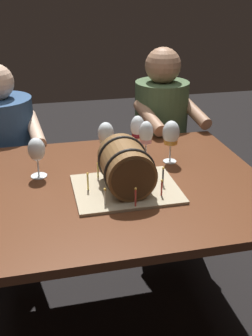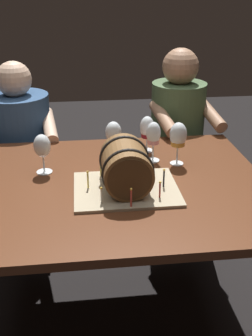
{
  "view_description": "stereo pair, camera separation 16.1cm",
  "coord_description": "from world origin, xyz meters",
  "px_view_note": "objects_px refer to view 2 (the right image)",
  "views": [
    {
      "loc": [
        -0.27,
        -1.5,
        1.53
      ],
      "look_at": [
        0.06,
        -0.07,
        0.85
      ],
      "focal_mm": 43.37,
      "sensor_mm": 36.0,
      "label": 1
    },
    {
      "loc": [
        -0.11,
        -1.53,
        1.53
      ],
      "look_at": [
        0.06,
        -0.07,
        0.85
      ],
      "focal_mm": 43.37,
      "sensor_mm": 36.0,
      "label": 2
    }
  ],
  "objects_px": {
    "barrel_cake": "(126,170)",
    "person_seated_right": "(176,155)",
    "wine_glass_white": "(113,134)",
    "wine_glass_empty": "(42,147)",
    "wine_glass_amber": "(178,136)",
    "wine_glass_red": "(147,129)",
    "wine_glass_rose": "(153,135)",
    "dining_table": "(111,204)",
    "person_seated_left": "(23,163)"
  },
  "relations": [
    {
      "from": "dining_table",
      "to": "barrel_cake",
      "type": "distance_m",
      "value": 0.22
    },
    {
      "from": "wine_glass_amber",
      "to": "barrel_cake",
      "type": "bearing_deg",
      "value": -138.77
    },
    {
      "from": "wine_glass_white",
      "to": "wine_glass_red",
      "type": "relative_size",
      "value": 1.03
    },
    {
      "from": "barrel_cake",
      "to": "wine_glass_red",
      "type": "xyz_separation_m",
      "value": [
        0.15,
        0.4,
        0.02
      ]
    },
    {
      "from": "barrel_cake",
      "to": "wine_glass_rose",
      "type": "bearing_deg",
      "value": 60.28
    },
    {
      "from": "wine_glass_red",
      "to": "person_seated_left",
      "type": "relative_size",
      "value": 0.16
    },
    {
      "from": "wine_glass_white",
      "to": "wine_glass_empty",
      "type": "bearing_deg",
      "value": -160.07
    },
    {
      "from": "wine_glass_empty",
      "to": "wine_glass_red",
      "type": "relative_size",
      "value": 0.99
    },
    {
      "from": "wine_glass_amber",
      "to": "wine_glass_red",
      "type": "relative_size",
      "value": 1.12
    },
    {
      "from": "dining_table",
      "to": "wine_glass_white",
      "type": "bearing_deg",
      "value": 81.51
    },
    {
      "from": "wine_glass_red",
      "to": "person_seated_right",
      "type": "height_order",
      "value": "person_seated_right"
    },
    {
      "from": "barrel_cake",
      "to": "person_seated_right",
      "type": "xyz_separation_m",
      "value": [
        0.41,
        0.82,
        -0.3
      ]
    },
    {
      "from": "wine_glass_white",
      "to": "wine_glass_red",
      "type": "bearing_deg",
      "value": 24.19
    },
    {
      "from": "dining_table",
      "to": "person_seated_left",
      "type": "distance_m",
      "value": 0.89
    },
    {
      "from": "wine_glass_amber",
      "to": "wine_glass_empty",
      "type": "bearing_deg",
      "value": -177.92
    },
    {
      "from": "dining_table",
      "to": "wine_glass_rose",
      "type": "height_order",
      "value": "wine_glass_rose"
    },
    {
      "from": "wine_glass_white",
      "to": "wine_glass_rose",
      "type": "bearing_deg",
      "value": -14.33
    },
    {
      "from": "wine_glass_empty",
      "to": "person_seated_right",
      "type": "height_order",
      "value": "person_seated_right"
    },
    {
      "from": "wine_glass_white",
      "to": "wine_glass_amber",
      "type": "bearing_deg",
      "value": -18.22
    },
    {
      "from": "person_seated_right",
      "to": "wine_glass_red",
      "type": "bearing_deg",
      "value": -121.7
    },
    {
      "from": "dining_table",
      "to": "wine_glass_empty",
      "type": "xyz_separation_m",
      "value": [
        -0.28,
        0.14,
        0.22
      ]
    },
    {
      "from": "person_seated_right",
      "to": "wine_glass_amber",
      "type": "bearing_deg",
      "value": -103.65
    },
    {
      "from": "wine_glass_rose",
      "to": "wine_glass_white",
      "type": "xyz_separation_m",
      "value": [
        -0.18,
        0.05,
        -0.0
      ]
    },
    {
      "from": "wine_glass_rose",
      "to": "wine_glass_red",
      "type": "bearing_deg",
      "value": 94.13
    },
    {
      "from": "wine_glass_rose",
      "to": "person_seated_right",
      "type": "bearing_deg",
      "value": 65.33
    },
    {
      "from": "barrel_cake",
      "to": "wine_glass_white",
      "type": "distance_m",
      "value": 0.33
    },
    {
      "from": "wine_glass_empty",
      "to": "person_seated_left",
      "type": "height_order",
      "value": "person_seated_left"
    },
    {
      "from": "wine_glass_empty",
      "to": "person_seated_right",
      "type": "relative_size",
      "value": 0.15
    },
    {
      "from": "barrel_cake",
      "to": "wine_glass_rose",
      "type": "height_order",
      "value": "barrel_cake"
    },
    {
      "from": "wine_glass_empty",
      "to": "wine_glass_amber",
      "type": "xyz_separation_m",
      "value": [
        0.61,
        0.02,
        0.01
      ]
    },
    {
      "from": "dining_table",
      "to": "barrel_cake",
      "type": "bearing_deg",
      "value": -51.66
    },
    {
      "from": "wine_glass_rose",
      "to": "wine_glass_amber",
      "type": "xyz_separation_m",
      "value": [
        0.11,
        -0.05,
        0.01
      ]
    },
    {
      "from": "wine_glass_red",
      "to": "wine_glass_white",
      "type": "bearing_deg",
      "value": -155.81
    },
    {
      "from": "wine_glass_red",
      "to": "barrel_cake",
      "type": "bearing_deg",
      "value": -110.51
    },
    {
      "from": "wine_glass_amber",
      "to": "person_seated_right",
      "type": "bearing_deg",
      "value": 76.35
    },
    {
      "from": "wine_glass_white",
      "to": "wine_glass_red",
      "type": "height_order",
      "value": "wine_glass_white"
    },
    {
      "from": "wine_glass_rose",
      "to": "person_seated_left",
      "type": "bearing_deg",
      "value": 141.75
    },
    {
      "from": "dining_table",
      "to": "person_seated_right",
      "type": "relative_size",
      "value": 1.13
    },
    {
      "from": "barrel_cake",
      "to": "person_seated_left",
      "type": "height_order",
      "value": "person_seated_left"
    },
    {
      "from": "dining_table",
      "to": "person_seated_left",
      "type": "xyz_separation_m",
      "value": [
        -0.47,
        0.75,
        -0.12
      ]
    },
    {
      "from": "dining_table",
      "to": "wine_glass_amber",
      "type": "xyz_separation_m",
      "value": [
        0.32,
        0.16,
        0.24
      ]
    },
    {
      "from": "person_seated_right",
      "to": "wine_glass_white",
      "type": "bearing_deg",
      "value": -131.02
    },
    {
      "from": "wine_glass_rose",
      "to": "wine_glass_amber",
      "type": "height_order",
      "value": "wine_glass_amber"
    },
    {
      "from": "wine_glass_rose",
      "to": "dining_table",
      "type": "bearing_deg",
      "value": -136.71
    },
    {
      "from": "barrel_cake",
      "to": "wine_glass_empty",
      "type": "height_order",
      "value": "barrel_cake"
    },
    {
      "from": "person_seated_left",
      "to": "person_seated_right",
      "type": "relative_size",
      "value": 0.96
    },
    {
      "from": "person_seated_left",
      "to": "wine_glass_rose",
      "type": "bearing_deg",
      "value": -38.25
    },
    {
      "from": "dining_table",
      "to": "barrel_cake",
      "type": "height_order",
      "value": "barrel_cake"
    },
    {
      "from": "person_seated_right",
      "to": "person_seated_left",
      "type": "bearing_deg",
      "value": 179.99
    },
    {
      "from": "barrel_cake",
      "to": "person_seated_right",
      "type": "height_order",
      "value": "person_seated_right"
    }
  ]
}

